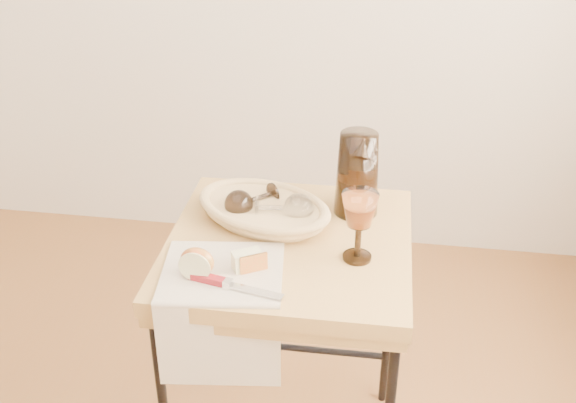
% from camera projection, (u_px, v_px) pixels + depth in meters
% --- Properties ---
extents(side_table, '(0.61, 0.61, 0.76)m').
position_uv_depth(side_table, '(289.00, 357.00, 1.93)').
color(side_table, brown).
rests_on(side_table, floor).
extents(tea_towel, '(0.31, 0.28, 0.01)m').
position_uv_depth(tea_towel, '(222.00, 272.00, 1.62)').
color(tea_towel, '#F6E3BB').
rests_on(tea_towel, side_table).
extents(bread_basket, '(0.39, 0.33, 0.05)m').
position_uv_depth(bread_basket, '(264.00, 211.00, 1.82)').
color(bread_basket, '#9F8559').
rests_on(bread_basket, side_table).
extents(goblet_lying_a, '(0.14, 0.14, 0.08)m').
position_uv_depth(goblet_lying_a, '(254.00, 199.00, 1.82)').
color(goblet_lying_a, '#31241B').
rests_on(goblet_lying_a, bread_basket).
extents(goblet_lying_b, '(0.13, 0.09, 0.08)m').
position_uv_depth(goblet_lying_b, '(281.00, 208.00, 1.78)').
color(goblet_lying_b, white).
rests_on(goblet_lying_b, bread_basket).
extents(pitcher, '(0.20, 0.26, 0.26)m').
position_uv_depth(pitcher, '(357.00, 174.00, 1.81)').
color(pitcher, black).
rests_on(pitcher, side_table).
extents(wine_goblet, '(0.10, 0.10, 0.18)m').
position_uv_depth(wine_goblet, '(359.00, 227.00, 1.63)').
color(wine_goblet, white).
rests_on(wine_goblet, side_table).
extents(apple_half, '(0.08, 0.04, 0.07)m').
position_uv_depth(apple_half, '(197.00, 262.00, 1.58)').
color(apple_half, red).
rests_on(apple_half, tea_towel).
extents(apple_wedge, '(0.07, 0.06, 0.04)m').
position_uv_depth(apple_wedge, '(247.00, 260.00, 1.61)').
color(apple_wedge, beige).
rests_on(apple_wedge, tea_towel).
extents(table_knife, '(0.22, 0.07, 0.02)m').
position_uv_depth(table_knife, '(231.00, 284.00, 1.56)').
color(table_knife, silver).
rests_on(table_knife, tea_towel).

